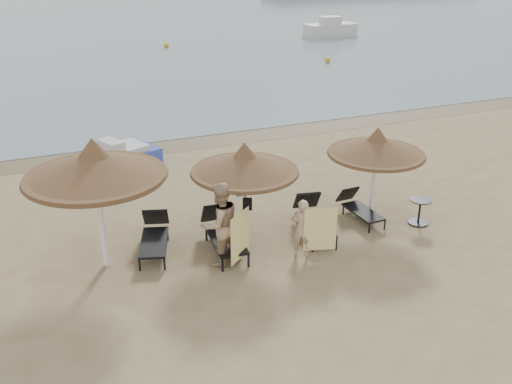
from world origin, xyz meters
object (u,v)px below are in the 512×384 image
lounger_far_left (154,235)px  palapa_left (95,166)px  palapa_right (377,146)px  pedal_boat (123,157)px  lounger_near_right (313,217)px  person_right (302,224)px  person_left (220,218)px  palapa_center (245,164)px  side_table (419,212)px  lounger_far_right (358,207)px  lounger_near_left (223,231)px

lounger_far_left → palapa_left: bearing=-148.3°
palapa_right → pedal_boat: (-5.58, 6.28, -1.64)m
lounger_near_right → person_right: 1.41m
person_left → lounger_far_left: bearing=-57.7°
palapa_right → lounger_near_right: 2.48m
palapa_center → palapa_right: 3.68m
side_table → lounger_near_right: bearing=166.1°
lounger_far_left → lounger_near_right: (4.01, -0.65, 0.02)m
lounger_far_right → side_table: lounger_far_right is taller
lounger_near_left → side_table: (5.25, -0.81, -0.09)m
palapa_left → person_right: 4.87m
palapa_center → lounger_near_left: palapa_center is taller
palapa_right → lounger_far_left: size_ratio=1.30×
lounger_far_left → person_left: (1.27, -1.26, 0.80)m
person_left → palapa_left: bearing=-33.5°
palapa_right → pedal_boat: size_ratio=1.00×
lounger_near_left → pedal_boat: 6.44m
side_table → person_right: size_ratio=0.41×
lounger_far_left → lounger_near_right: bearing=8.1°
person_right → palapa_center: bearing=-20.1°
palapa_right → person_left: (-4.60, -0.76, -0.85)m
palapa_left → palapa_right: (7.10, -0.18, -0.45)m
lounger_near_left → side_table: 5.31m
lounger_far_left → lounger_far_right: (5.50, -0.43, -0.05)m
side_table → person_left: 5.62m
palapa_right → person_right: bearing=-156.6°
palapa_right → lounger_near_left: 4.59m
palapa_left → person_right: size_ratio=1.84×
palapa_right → lounger_near_left: (-4.30, -0.03, -1.61)m
lounger_far_left → palapa_right: bearing=12.3°
person_left → person_right: person_left is taller
palapa_left → lounger_near_left: (2.80, -0.22, -2.06)m
palapa_right → side_table: palapa_right is taller
lounger_far_left → person_right: person_right is taller
lounger_far_left → lounger_near_right: size_ratio=0.96×
lounger_near_right → lounger_near_left: bearing=-170.4°
lounger_far_left → pedal_boat: (0.29, 5.77, 0.01)m
palapa_right → person_right: palapa_right is taller
palapa_right → lounger_near_right: (-1.86, -0.14, -1.63)m
palapa_center → lounger_far_right: 3.75m
lounger_near_right → palapa_right: bearing=16.6°
palapa_center → pedal_boat: size_ratio=1.02×
lounger_far_left → person_left: bearing=-27.6°
person_left → pedal_boat: bearing=-95.0°
palapa_left → lounger_far_left: (1.23, 0.32, -2.10)m
palapa_left → side_table: size_ratio=4.49×
lounger_far_right → palapa_left: bearing=176.6°
side_table → palapa_right: bearing=138.4°
lounger_near_right → lounger_far_right: 1.51m
lounger_far_left → person_left: size_ratio=0.84×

